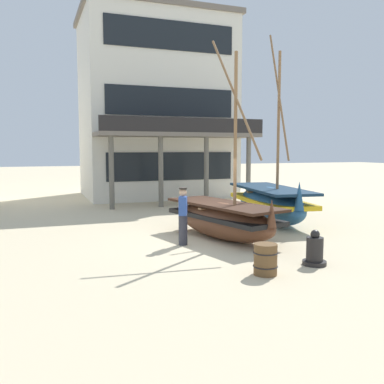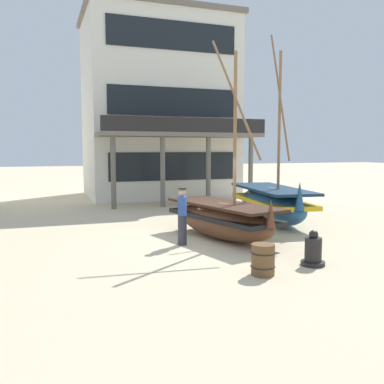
{
  "view_description": "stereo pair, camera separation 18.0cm",
  "coord_description": "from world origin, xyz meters",
  "px_view_note": "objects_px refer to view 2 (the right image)",
  "views": [
    {
      "loc": [
        -4.79,
        -11.78,
        2.79
      ],
      "look_at": [
        0.0,
        1.0,
        1.4
      ],
      "focal_mm": 39.61,
      "sensor_mm": 36.0,
      "label": 1
    },
    {
      "loc": [
        -4.62,
        -11.84,
        2.79
      ],
      "look_at": [
        0.0,
        1.0,
        1.4
      ],
      "focal_mm": 39.61,
      "sensor_mm": 36.0,
      "label": 2
    }
  ],
  "objects_px": {
    "harbor_building_main": "(158,108)",
    "fisherman_by_hull": "(182,217)",
    "fishing_boat_near_left": "(223,219)",
    "fishing_boat_centre_large": "(271,203)",
    "wooden_barrel": "(263,260)",
    "capstan_winch": "(313,252)"
  },
  "relations": [
    {
      "from": "harbor_building_main",
      "to": "fisherman_by_hull",
      "type": "bearing_deg",
      "value": -102.44
    },
    {
      "from": "fisherman_by_hull",
      "to": "fishing_boat_near_left",
      "type": "bearing_deg",
      "value": 13.76
    },
    {
      "from": "fishing_boat_centre_large",
      "to": "wooden_barrel",
      "type": "bearing_deg",
      "value": -121.87
    },
    {
      "from": "fishing_boat_centre_large",
      "to": "fisherman_by_hull",
      "type": "xyz_separation_m",
      "value": [
        -4.35,
        -2.38,
        0.08
      ]
    },
    {
      "from": "fisherman_by_hull",
      "to": "capstan_winch",
      "type": "xyz_separation_m",
      "value": [
        2.27,
        -3.13,
        -0.5
      ]
    },
    {
      "from": "fishing_boat_centre_large",
      "to": "wooden_barrel",
      "type": "relative_size",
      "value": 10.0
    },
    {
      "from": "fishing_boat_near_left",
      "to": "wooden_barrel",
      "type": "distance_m",
      "value": 3.86
    },
    {
      "from": "fisherman_by_hull",
      "to": "wooden_barrel",
      "type": "bearing_deg",
      "value": -77.77
    },
    {
      "from": "fishing_boat_near_left",
      "to": "fishing_boat_centre_large",
      "type": "height_order",
      "value": "fishing_boat_centre_large"
    },
    {
      "from": "fishing_boat_near_left",
      "to": "fishing_boat_centre_large",
      "type": "xyz_separation_m",
      "value": [
        2.88,
        2.02,
        0.12
      ]
    },
    {
      "from": "wooden_barrel",
      "to": "harbor_building_main",
      "type": "relative_size",
      "value": 0.07
    },
    {
      "from": "capstan_winch",
      "to": "wooden_barrel",
      "type": "distance_m",
      "value": 1.55
    },
    {
      "from": "fisherman_by_hull",
      "to": "capstan_winch",
      "type": "relative_size",
      "value": 1.96
    },
    {
      "from": "wooden_barrel",
      "to": "fisherman_by_hull",
      "type": "bearing_deg",
      "value": 102.23
    },
    {
      "from": "wooden_barrel",
      "to": "harbor_building_main",
      "type": "distance_m",
      "value": 17.36
    },
    {
      "from": "fishing_boat_near_left",
      "to": "wooden_barrel",
      "type": "bearing_deg",
      "value": -100.82
    },
    {
      "from": "fishing_boat_near_left",
      "to": "fisherman_by_hull",
      "type": "bearing_deg",
      "value": -166.24
    },
    {
      "from": "fishing_boat_centre_large",
      "to": "capstan_winch",
      "type": "height_order",
      "value": "fishing_boat_centre_large"
    },
    {
      "from": "wooden_barrel",
      "to": "harbor_building_main",
      "type": "xyz_separation_m",
      "value": [
        2.15,
        16.52,
        4.88
      ]
    },
    {
      "from": "fishing_boat_near_left",
      "to": "capstan_winch",
      "type": "xyz_separation_m",
      "value": [
        0.8,
        -3.49,
        -0.3
      ]
    },
    {
      "from": "fisherman_by_hull",
      "to": "capstan_winch",
      "type": "distance_m",
      "value": 3.9
    },
    {
      "from": "fishing_boat_near_left",
      "to": "capstan_winch",
      "type": "relative_size",
      "value": 7.13
    }
  ]
}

